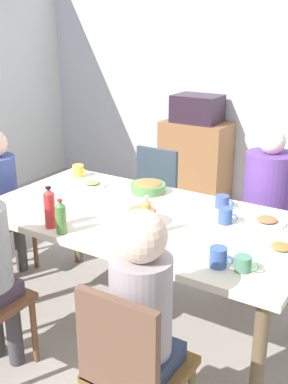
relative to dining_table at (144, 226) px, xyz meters
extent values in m
plane|color=gray|center=(0.00, 0.00, -0.70)|extent=(6.67, 6.67, 0.00)
cube|color=silver|center=(0.00, 2.47, 0.60)|extent=(5.79, 0.12, 2.60)
cube|color=beige|center=(0.00, 0.00, 0.06)|extent=(2.02, 1.07, 0.04)
cylinder|color=brown|center=(0.91, -0.43, -0.33)|extent=(0.07, 0.07, 0.74)
cylinder|color=brown|center=(-0.91, 0.43, -0.33)|extent=(0.07, 0.07, 0.74)
cube|color=brown|center=(0.51, 0.83, -0.26)|extent=(0.40, 0.40, 0.04)
cylinder|color=brown|center=(0.34, 1.00, -0.49)|extent=(0.04, 0.04, 0.43)
cylinder|color=brown|center=(0.68, 0.66, -0.49)|extent=(0.04, 0.04, 0.43)
cylinder|color=brown|center=(0.34, 0.66, -0.49)|extent=(0.04, 0.04, 0.43)
cube|color=brown|center=(0.51, 1.01, -0.03)|extent=(0.38, 0.04, 0.45)
cylinder|color=#393F47|center=(0.59, 0.73, -0.48)|extent=(0.09, 0.09, 0.45)
cylinder|color=#48444B|center=(0.43, 0.73, -0.48)|extent=(0.09, 0.09, 0.45)
cube|color=#473F3F|center=(0.51, 0.83, -0.20)|extent=(0.30, 0.30, 0.10)
cylinder|color=#5E3A8D|center=(0.51, 0.83, 0.10)|extent=(0.34, 0.34, 0.50)
sphere|color=beige|center=(0.51, 0.83, 0.43)|extent=(0.18, 0.18, 0.18)
cube|color=#373B4C|center=(-0.51, 0.83, -0.26)|extent=(0.40, 0.40, 0.04)
cylinder|color=#33354D|center=(-0.34, 1.00, -0.49)|extent=(0.04, 0.04, 0.43)
cylinder|color=#31394C|center=(-0.68, 1.00, -0.49)|extent=(0.04, 0.04, 0.43)
cylinder|color=navy|center=(-0.34, 0.66, -0.49)|extent=(0.04, 0.04, 0.43)
cylinder|color=#2C374F|center=(-0.68, 0.66, -0.49)|extent=(0.04, 0.04, 0.43)
cube|color=#32414C|center=(-0.51, 1.01, -0.03)|extent=(0.38, 0.04, 0.45)
cylinder|color=brown|center=(-0.34, -0.66, -0.49)|extent=(0.04, 0.04, 0.43)
cylinder|color=#3F3A42|center=(-0.43, -0.73, -0.48)|extent=(0.09, 0.09, 0.45)
cube|color=brown|center=(-1.31, 0.00, -0.26)|extent=(0.40, 0.40, 0.04)
cylinder|color=brown|center=(-1.48, 0.17, -0.49)|extent=(0.04, 0.04, 0.43)
cylinder|color=brown|center=(-1.14, 0.17, -0.49)|extent=(0.04, 0.04, 0.43)
cylinder|color=brown|center=(-1.14, -0.17, -0.49)|extent=(0.04, 0.04, 0.43)
cylinder|color=#494343|center=(-1.21, 0.08, -0.48)|extent=(0.09, 0.09, 0.45)
cylinder|color=#40454B|center=(-1.21, -0.08, -0.48)|extent=(0.09, 0.09, 0.45)
cube|color=#373E3E|center=(-1.31, 0.00, -0.20)|extent=(0.30, 0.30, 0.10)
cube|color=brown|center=(0.51, -0.83, -0.26)|extent=(0.40, 0.40, 0.04)
cylinder|color=brown|center=(0.34, -0.66, -0.49)|extent=(0.04, 0.04, 0.43)
cube|color=brown|center=(0.51, -1.01, -0.03)|extent=(0.38, 0.04, 0.45)
cube|color=#283551|center=(0.51, -0.83, -0.20)|extent=(0.30, 0.30, 0.10)
cylinder|color=#A0949B|center=(0.51, -0.83, 0.07)|extent=(0.27, 0.27, 0.44)
sphere|color=beige|center=(0.51, -0.83, 0.39)|extent=(0.22, 0.22, 0.22)
cylinder|color=silver|center=(0.68, 0.27, 0.08)|extent=(0.22, 0.22, 0.01)
ellipsoid|color=#9E663F|center=(0.68, 0.27, 0.10)|extent=(0.12, 0.12, 0.02)
cylinder|color=white|center=(0.86, -0.04, 0.08)|extent=(0.20, 0.20, 0.01)
ellipsoid|color=#A26E34|center=(0.86, -0.04, 0.10)|extent=(0.11, 0.11, 0.02)
cylinder|color=silver|center=(-0.60, 0.26, 0.08)|extent=(0.20, 0.20, 0.01)
ellipsoid|color=#819C55|center=(-0.60, 0.26, 0.10)|extent=(0.11, 0.11, 0.02)
cylinder|color=#50874A|center=(-0.20, 0.37, 0.11)|extent=(0.24, 0.24, 0.06)
ellipsoid|color=#B87039|center=(-0.20, 0.37, 0.14)|extent=(0.20, 0.20, 0.04)
cylinder|color=beige|center=(0.06, -0.12, 0.12)|extent=(0.21, 0.21, 0.08)
ellipsoid|color=#AA6E46|center=(0.06, -0.12, 0.16)|extent=(0.17, 0.17, 0.04)
cylinder|color=#39579A|center=(0.65, -0.36, 0.13)|extent=(0.09, 0.09, 0.10)
torus|color=#386097|center=(0.70, -0.36, 0.13)|extent=(0.05, 0.01, 0.05)
cylinder|color=#385697|center=(0.47, 0.15, 0.12)|extent=(0.08, 0.08, 0.10)
torus|color=#3B599A|center=(0.52, 0.15, 0.12)|extent=(0.05, 0.01, 0.05)
cylinder|color=#4B8264|center=(0.76, -0.33, 0.11)|extent=(0.08, 0.08, 0.07)
torus|color=#508E60|center=(0.82, -0.33, 0.11)|extent=(0.05, 0.01, 0.05)
cylinder|color=yellow|center=(-0.83, 0.38, 0.12)|extent=(0.08, 0.08, 0.09)
torus|color=yellow|center=(-0.77, 0.38, 0.12)|extent=(0.05, 0.01, 0.05)
cylinder|color=#3C50A7|center=(0.36, 0.37, 0.12)|extent=(0.09, 0.09, 0.08)
torus|color=#32639B|center=(0.41, 0.37, 0.12)|extent=(0.05, 0.01, 0.05)
cylinder|color=#4E833B|center=(-0.25, -0.47, 0.16)|extent=(0.06, 0.06, 0.16)
cone|color=#45823D|center=(-0.25, -0.47, 0.25)|extent=(0.05, 0.05, 0.03)
cylinder|color=red|center=(-0.25, -0.47, 0.27)|extent=(0.03, 0.03, 0.01)
cylinder|color=gold|center=(0.17, -0.24, 0.17)|extent=(0.05, 0.05, 0.19)
cone|color=tan|center=(0.17, -0.24, 0.28)|extent=(0.05, 0.05, 0.03)
cylinder|color=white|center=(0.17, -0.24, 0.30)|extent=(0.03, 0.03, 0.01)
cylinder|color=red|center=(-0.36, -0.44, 0.18)|extent=(0.06, 0.06, 0.21)
cone|color=red|center=(-0.36, -0.44, 0.30)|extent=(0.06, 0.06, 0.03)
cylinder|color=black|center=(-0.36, -0.44, 0.32)|extent=(0.03, 0.03, 0.01)
cube|color=#906039|center=(-0.71, 2.17, -0.25)|extent=(0.70, 0.44, 0.90)
cube|color=#2E1E2C|center=(-0.71, 2.17, 0.34)|extent=(0.48, 0.36, 0.28)
camera|label=1|loc=(1.42, -2.28, 1.20)|focal=44.37mm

